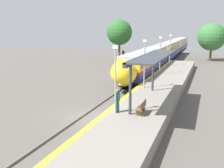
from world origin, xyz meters
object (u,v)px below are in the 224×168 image
object	(u,v)px
train	(167,50)
person_waiting	(117,100)
lamppost_far	(160,52)
railway_signal	(123,63)
lamppost_mid	(145,60)
lamppost_farthest	(170,48)
platform_bench	(142,107)
lamppost_near	(116,75)

from	to	relation	value
train	person_waiting	bearing A→B (deg)	-86.50
lamppost_far	railway_signal	bearing A→B (deg)	-160.37
lamppost_mid	lamppost_farthest	size ratio (longest dim) A/B	1.00
railway_signal	lamppost_farthest	distance (m)	11.47
lamppost_far	lamppost_farthest	size ratio (longest dim) A/B	1.00
train	platform_bench	distance (m)	40.60
platform_bench	lamppost_near	distance (m)	2.95
person_waiting	lamppost_farthest	xyz separation A→B (m)	(-0.04, 26.48, 1.90)
lamppost_near	lamppost_far	xyz separation A→B (m)	(0.00, 17.81, 0.00)
railway_signal	lamppost_mid	xyz separation A→B (m)	(4.45, -7.32, 1.29)
lamppost_far	lamppost_farthest	xyz separation A→B (m)	(0.00, 8.91, 0.00)
lamppost_mid	platform_bench	bearing A→B (deg)	-78.06
train	person_waiting	world-z (taller)	train
railway_signal	lamppost_mid	distance (m)	8.66
lamppost_near	platform_bench	bearing A→B (deg)	14.93
train	railway_signal	bearing A→B (deg)	-94.67
railway_signal	person_waiting	bearing A→B (deg)	-74.31
person_waiting	lamppost_far	bearing A→B (deg)	90.15
train	lamppost_mid	xyz separation A→B (m)	(2.44, -31.94, 1.62)
train	lamppost_near	xyz separation A→B (m)	(2.44, -40.85, 1.62)
lamppost_mid	railway_signal	bearing A→B (deg)	121.29
platform_bench	lamppost_mid	xyz separation A→B (m)	(-1.78, 8.43, 2.30)
railway_signal	lamppost_farthest	world-z (taller)	lamppost_farthest
train	lamppost_farthest	world-z (taller)	lamppost_farthest
person_waiting	lamppost_farthest	distance (m)	26.55
train	railway_signal	size ratio (longest dim) A/B	16.20
lamppost_near	lamppost_farthest	size ratio (longest dim) A/B	1.00
person_waiting	lamppost_near	size ratio (longest dim) A/B	0.35
railway_signal	train	bearing A→B (deg)	85.33
lamppost_near	person_waiting	bearing A→B (deg)	79.26
lamppost_farthest	train	bearing A→B (deg)	99.79
railway_signal	lamppost_far	size ratio (longest dim) A/B	0.84
railway_signal	lamppost_far	xyz separation A→B (m)	(4.45, 1.59, 1.29)
platform_bench	person_waiting	size ratio (longest dim) A/B	0.98
person_waiting	lamppost_far	distance (m)	17.68
person_waiting	lamppost_near	bearing A→B (deg)	-100.74
train	lamppost_farthest	distance (m)	14.43
lamppost_mid	lamppost_far	size ratio (longest dim) A/B	1.00
train	platform_bench	size ratio (longest dim) A/B	39.77
platform_bench	lamppost_far	distance (m)	17.58
person_waiting	platform_bench	bearing A→B (deg)	7.89
train	platform_bench	world-z (taller)	train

